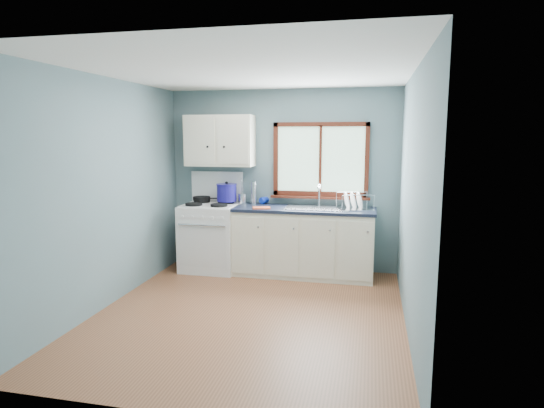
% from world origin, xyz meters
% --- Properties ---
extents(floor, '(3.20, 3.60, 0.02)m').
position_xyz_m(floor, '(0.00, 0.00, -0.01)').
color(floor, brown).
rests_on(floor, ground).
extents(ceiling, '(3.20, 3.60, 0.02)m').
position_xyz_m(ceiling, '(0.00, 0.00, 2.51)').
color(ceiling, white).
rests_on(ceiling, wall_back).
extents(wall_back, '(3.20, 0.02, 2.50)m').
position_xyz_m(wall_back, '(0.00, 1.81, 1.25)').
color(wall_back, slate).
rests_on(wall_back, ground).
extents(wall_front, '(3.20, 0.02, 2.50)m').
position_xyz_m(wall_front, '(0.00, -1.81, 1.25)').
color(wall_front, slate).
rests_on(wall_front, ground).
extents(wall_left, '(0.02, 3.60, 2.50)m').
position_xyz_m(wall_left, '(-1.61, 0.00, 1.25)').
color(wall_left, slate).
rests_on(wall_left, ground).
extents(wall_right, '(0.02, 3.60, 2.50)m').
position_xyz_m(wall_right, '(1.61, 0.00, 1.25)').
color(wall_right, slate).
rests_on(wall_right, ground).
extents(gas_range, '(0.76, 0.69, 1.36)m').
position_xyz_m(gas_range, '(-0.95, 1.47, 0.49)').
color(gas_range, white).
rests_on(gas_range, floor).
extents(base_cabinets, '(1.85, 0.60, 0.88)m').
position_xyz_m(base_cabinets, '(0.36, 1.49, 0.41)').
color(base_cabinets, '#F0E9CA').
rests_on(base_cabinets, floor).
extents(countertop, '(1.89, 0.64, 0.04)m').
position_xyz_m(countertop, '(0.36, 1.49, 0.90)').
color(countertop, black).
rests_on(countertop, base_cabinets).
extents(sink, '(0.84, 0.46, 0.44)m').
position_xyz_m(sink, '(0.54, 1.49, 0.86)').
color(sink, silver).
rests_on(sink, countertop).
extents(window, '(1.36, 0.10, 1.03)m').
position_xyz_m(window, '(0.54, 1.77, 1.48)').
color(window, '#9EC6A8').
rests_on(window, wall_back).
extents(upper_cabinets, '(0.95, 0.35, 0.70)m').
position_xyz_m(upper_cabinets, '(-0.85, 1.63, 1.80)').
color(upper_cabinets, '#F0E9CA').
rests_on(upper_cabinets, wall_back).
extents(skillet, '(0.39, 0.30, 0.05)m').
position_xyz_m(skillet, '(-1.13, 1.62, 0.98)').
color(skillet, black).
rests_on(skillet, gas_range).
extents(stockpot, '(0.29, 0.29, 0.28)m').
position_xyz_m(stockpot, '(-0.75, 1.60, 1.08)').
color(stockpot, navy).
rests_on(stockpot, gas_range).
extents(utensil_crock, '(0.13, 0.13, 0.37)m').
position_xyz_m(utensil_crock, '(-0.53, 1.64, 1.00)').
color(utensil_crock, silver).
rests_on(utensil_crock, countertop).
extents(thermos, '(0.09, 0.09, 0.31)m').
position_xyz_m(thermos, '(-0.38, 1.67, 1.08)').
color(thermos, silver).
rests_on(thermos, countertop).
extents(soap_bottle, '(0.12, 0.12, 0.26)m').
position_xyz_m(soap_bottle, '(-0.27, 1.67, 1.05)').
color(soap_bottle, '#0B24A1').
rests_on(soap_bottle, countertop).
extents(dish_towel, '(0.27, 0.22, 0.02)m').
position_xyz_m(dish_towel, '(-0.18, 1.32, 0.93)').
color(dish_towel, '#C24828').
rests_on(dish_towel, countertop).
extents(dish_rack, '(0.52, 0.45, 0.23)m').
position_xyz_m(dish_rack, '(1.01, 1.50, 0.98)').
color(dish_rack, silver).
rests_on(dish_rack, countertop).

